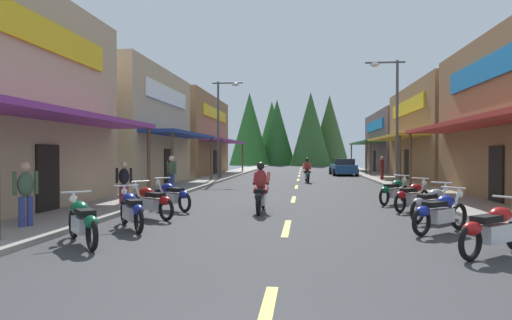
{
  "coord_description": "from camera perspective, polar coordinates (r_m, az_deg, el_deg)",
  "views": [
    {
      "loc": [
        0.43,
        -2.59,
        1.83
      ],
      "look_at": [
        -2.39,
        22.3,
        1.46
      ],
      "focal_mm": 30.08,
      "sensor_mm": 36.0,
      "label": 1
    }
  ],
  "objects": [
    {
      "name": "motorcycle_parked_right_1",
      "position": [
        10.79,
        23.3,
        -6.34
      ],
      "size": [
        1.67,
        1.49,
        1.04
      ],
      "rotation": [
        0.0,
        0.0,
        0.72
      ],
      "color": "black",
      "rests_on": "ground"
    },
    {
      "name": "motorcycle_parked_right_0",
      "position": [
        8.83,
        29.02,
        -7.97
      ],
      "size": [
        1.72,
        1.43,
        1.04
      ],
      "rotation": [
        0.0,
        0.0,
        0.68
      ],
      "color": "black",
      "rests_on": "ground"
    },
    {
      "name": "motorcycle_parked_left_3",
      "position": [
        14.13,
        -11.17,
        -4.6
      ],
      "size": [
        1.73,
        1.42,
        1.04
      ],
      "rotation": [
        0.0,
        0.0,
        2.46
      ],
      "color": "black",
      "rests_on": "ground"
    },
    {
      "name": "centerline_dashes",
      "position": [
        31.96,
        5.67,
        -2.43
      ],
      "size": [
        0.16,
        56.62,
        0.01
      ],
      "color": "#E0C64C",
      "rests_on": "ground"
    },
    {
      "name": "pedestrian_waiting",
      "position": [
        29.43,
        16.42,
        -0.89
      ],
      "size": [
        0.4,
        0.51,
        1.65
      ],
      "rotation": [
        0.0,
        0.0,
        5.76
      ],
      "color": "maroon",
      "rests_on": "ground"
    },
    {
      "name": "motorcycle_parked_right_3",
      "position": [
        14.6,
        20.03,
        -4.46
      ],
      "size": [
        1.5,
        1.66,
        1.04
      ],
      "rotation": [
        0.0,
        0.0,
        0.84
      ],
      "color": "black",
      "rests_on": "ground"
    },
    {
      "name": "motorcycle_parked_left_2",
      "position": [
        12.5,
        -13.81,
        -5.32
      ],
      "size": [
        1.79,
        1.34,
        1.04
      ],
      "rotation": [
        0.0,
        0.0,
        2.52
      ],
      "color": "black",
      "rests_on": "ground"
    },
    {
      "name": "motorcycle_parked_left_1",
      "position": [
        10.83,
        -16.24,
        -6.28
      ],
      "size": [
        1.32,
        1.8,
        1.04
      ],
      "rotation": [
        0.0,
        0.0,
        2.19
      ],
      "color": "black",
      "rests_on": "ground"
    },
    {
      "name": "treeline_backdrop",
      "position": [
        69.33,
        4.81,
        3.95
      ],
      "size": [
        18.86,
        13.55,
        11.76
      ],
      "color": "#265E23",
      "rests_on": "ground"
    },
    {
      "name": "streetlamp_right",
      "position": [
        24.0,
        17.58,
        6.85
      ],
      "size": [
        2.08,
        0.3,
        6.78
      ],
      "color": "#474C51",
      "rests_on": "ground"
    },
    {
      "name": "parked_car_curbside",
      "position": [
        37.2,
        11.52,
        -0.93
      ],
      "size": [
        2.21,
        4.37,
        1.4
      ],
      "rotation": [
        0.0,
        0.0,
        1.61
      ],
      "color": "#1E4C8C",
      "rests_on": "ground"
    },
    {
      "name": "pedestrian_by_shop",
      "position": [
        19.36,
        -11.17,
        -1.59
      ],
      "size": [
        0.51,
        0.41,
        1.74
      ],
      "rotation": [
        0.0,
        0.0,
        1.05
      ],
      "color": "#333F8C",
      "rests_on": "ground"
    },
    {
      "name": "sidewalk_left",
      "position": [
        28.63,
        -6.69,
        -2.7
      ],
      "size": [
        2.31,
        80.47,
        0.12
      ],
      "primitive_type": "cube",
      "color": "gray",
      "rests_on": "ground"
    },
    {
      "name": "storefront_right_far",
      "position": [
        44.0,
        20.36,
        2.19
      ],
      "size": [
        9.42,
        13.27,
        5.81
      ],
      "color": "brown",
      "rests_on": "ground"
    },
    {
      "name": "motorcycle_parked_left_0",
      "position": [
        9.33,
        -22.09,
        -7.46
      ],
      "size": [
        1.49,
        1.67,
        1.04
      ],
      "rotation": [
        0.0,
        0.0,
        2.3
      ],
      "color": "black",
      "rests_on": "ground"
    },
    {
      "name": "pedestrian_browsing",
      "position": [
        11.44,
        -28.3,
        -3.68
      ],
      "size": [
        0.42,
        0.48,
        1.63
      ],
      "rotation": [
        0.0,
        0.0,
        2.53
      ],
      "color": "#333F8C",
      "rests_on": "ground"
    },
    {
      "name": "storefront_left_far",
      "position": [
        38.12,
        -11.86,
        3.13
      ],
      "size": [
        10.47,
        12.89,
        6.73
      ],
      "color": "olive",
      "rests_on": "ground"
    },
    {
      "name": "storefront_left_middle",
      "position": [
        26.05,
        -19.89,
        3.96
      ],
      "size": [
        9.62,
        9.67,
        6.53
      ],
      "color": "tan",
      "rests_on": "ground"
    },
    {
      "name": "storefront_right_middle",
      "position": [
        31.24,
        26.19,
        3.18
      ],
      "size": [
        9.34,
        12.01,
        6.3
      ],
      "color": "olive",
      "rests_on": "ground"
    },
    {
      "name": "rider_cruising_trailing",
      "position": [
        27.34,
        6.82,
        -1.62
      ],
      "size": [
        0.61,
        2.14,
        1.57
      ],
      "rotation": [
        0.0,
        0.0,
        1.65
      ],
      "color": "black",
      "rests_on": "ground"
    },
    {
      "name": "streetlamp_left",
      "position": [
        28.88,
        -4.47,
        5.73
      ],
      "size": [
        2.08,
        0.3,
        6.65
      ],
      "color": "#474C51",
      "rests_on": "ground"
    },
    {
      "name": "ground",
      "position": [
        27.9,
        5.56,
        -3.02
      ],
      "size": [
        9.83,
        80.47,
        0.1
      ],
      "primitive_type": "cube",
      "color": "#38383A"
    },
    {
      "name": "sidewalk_right",
      "position": [
        28.45,
        17.89,
        -2.76
      ],
      "size": [
        2.31,
        80.47,
        0.12
      ],
      "primitive_type": "cube",
      "color": "gray",
      "rests_on": "ground"
    },
    {
      "name": "motorcycle_parked_right_4",
      "position": [
        16.35,
        17.92,
        -3.89
      ],
      "size": [
        1.43,
        1.72,
        1.04
      ],
      "rotation": [
        0.0,
        0.0,
        0.89
      ],
      "color": "black",
      "rests_on": "ground"
    },
    {
      "name": "rider_cruising_lead",
      "position": [
        13.34,
        0.64,
        -4.19
      ],
      "size": [
        0.6,
        2.14,
        1.57
      ],
      "rotation": [
        0.0,
        0.0,
        1.57
      ],
      "color": "black",
      "rests_on": "ground"
    },
    {
      "name": "motorcycle_parked_right_2",
      "position": [
        12.63,
        22.31,
        -5.3
      ],
      "size": [
        1.56,
        1.61,
        1.04
      ],
      "rotation": [
        0.0,
        0.0,
        0.8
      ],
      "color": "black",
      "rests_on": "ground"
    },
    {
      "name": "pedestrian_strolling",
      "position": [
        15.34,
        -17.15,
        -2.7
      ],
      "size": [
        0.57,
        0.3,
        1.55
      ],
      "rotation": [
        0.0,
        0.0,
        4.83
      ],
      "color": "maroon",
      "rests_on": "ground"
    }
  ]
}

